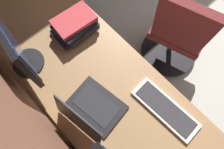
# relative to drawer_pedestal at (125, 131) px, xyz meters

# --- Properties ---
(desk) EXTENTS (2.34, 0.67, 0.73)m
(desk) POSITION_rel_drawer_pedestal_xyz_m (0.23, -0.03, 0.32)
(desk) COLOR #936D47
(desk) RESTS_ON ground
(drawer_pedestal) EXTENTS (0.40, 0.51, 0.69)m
(drawer_pedestal) POSITION_rel_drawer_pedestal_xyz_m (0.00, 0.00, 0.00)
(drawer_pedestal) COLOR #936D47
(drawer_pedestal) RESTS_ON ground
(monitor_primary) EXTENTS (0.50, 0.20, 0.47)m
(monitor_primary) POSITION_rel_drawer_pedestal_xyz_m (0.71, 0.21, 0.65)
(monitor_primary) COLOR black
(monitor_primary) RESTS_ON desk
(laptop_leftmost) EXTENTS (0.35, 0.32, 0.23)m
(laptop_leftmost) POSITION_rel_drawer_pedestal_xyz_m (0.19, 0.12, 0.44)
(laptop_leftmost) COLOR black
(laptop_leftmost) RESTS_ON desk
(keyboard_main) EXTENTS (0.43, 0.16, 0.02)m
(keyboard_main) POSITION_rel_drawer_pedestal_xyz_m (-0.08, -0.22, 0.39)
(keyboard_main) COLOR silver
(keyboard_main) RESTS_ON desk
(book_stack_near) EXTENTS (0.23, 0.30, 0.12)m
(book_stack_near) POSITION_rel_drawer_pedestal_xyz_m (0.70, -0.17, 0.44)
(book_stack_near) COLOR black
(book_stack_near) RESTS_ON desk
(office_chair) EXTENTS (0.56, 0.60, 0.97)m
(office_chair) POSITION_rel_drawer_pedestal_xyz_m (0.26, -0.85, 0.11)
(office_chair) COLOR maroon
(office_chair) RESTS_ON ground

